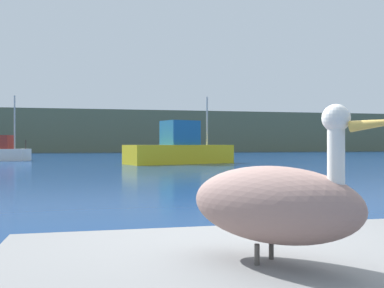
{
  "coord_description": "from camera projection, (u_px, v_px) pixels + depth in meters",
  "views": [
    {
      "loc": [
        -1.12,
        -3.3,
        1.35
      ],
      "look_at": [
        4.24,
        21.1,
        1.35
      ],
      "focal_mm": 40.68,
      "sensor_mm": 36.0,
      "label": 1
    }
  ],
  "objects": [
    {
      "name": "pelican",
      "position": [
        275.0,
        202.0,
        2.51
      ],
      "size": [
        1.05,
        1.22,
        0.9
      ],
      "rotation": [
        0.0,
        0.0,
        -0.9
      ],
      "color": "gray",
      "rests_on": "pier_dock"
    },
    {
      "name": "fishing_boat_yellow",
      "position": [
        180.0,
        149.0,
        29.75
      ],
      "size": [
        7.87,
        4.76,
        4.71
      ],
      "rotation": [
        0.0,
        0.0,
        0.34
      ],
      "color": "yellow",
      "rests_on": "ground"
    },
    {
      "name": "hillside_backdrop",
      "position": [
        103.0,
        132.0,
        77.64
      ],
      "size": [
        140.0,
        17.42,
        6.93
      ],
      "primitive_type": "cube",
      "color": "#5B664C",
      "rests_on": "ground"
    }
  ]
}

